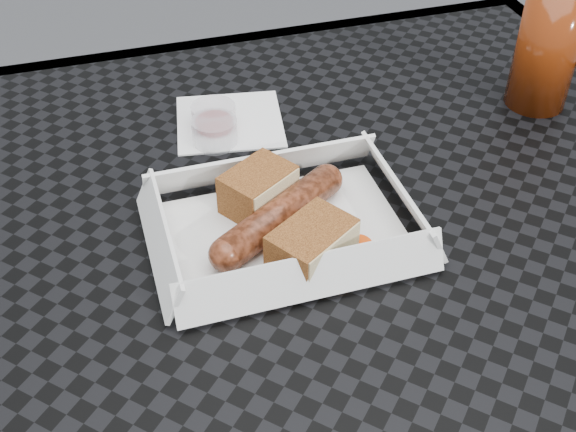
# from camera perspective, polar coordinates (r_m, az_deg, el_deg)

# --- Properties ---
(patio_table) EXTENTS (0.80, 0.80, 0.74)m
(patio_table) POSITION_cam_1_polar(r_m,az_deg,el_deg) (0.77, 5.63, -3.50)
(patio_table) COLOR black
(patio_table) RESTS_ON ground
(food_tray) EXTENTS (0.22, 0.15, 0.00)m
(food_tray) POSITION_cam_1_polar(r_m,az_deg,el_deg) (0.69, -0.24, -1.26)
(food_tray) COLOR white
(food_tray) RESTS_ON patio_table
(bratwurst) EXTENTS (0.15, 0.11, 0.03)m
(bratwurst) POSITION_cam_1_polar(r_m,az_deg,el_deg) (0.68, -0.69, 0.07)
(bratwurst) COLOR brown
(bratwurst) RESTS_ON food_tray
(bread_near) EXTENTS (0.08, 0.08, 0.04)m
(bread_near) POSITION_cam_1_polar(r_m,az_deg,el_deg) (0.70, -2.37, 2.11)
(bread_near) COLOR brown
(bread_near) RESTS_ON food_tray
(bread_far) EXTENTS (0.09, 0.08, 0.04)m
(bread_far) POSITION_cam_1_polar(r_m,az_deg,el_deg) (0.64, 1.90, -2.26)
(bread_far) COLOR brown
(bread_far) RESTS_ON food_tray
(veg_garnish) EXTENTS (0.03, 0.03, 0.00)m
(veg_garnish) POSITION_cam_1_polar(r_m,az_deg,el_deg) (0.67, 4.84, -2.25)
(veg_garnish) COLOR #EE470A
(veg_garnish) RESTS_ON food_tray
(napkin) EXTENTS (0.14, 0.14, 0.00)m
(napkin) POSITION_cam_1_polar(r_m,az_deg,el_deg) (0.84, -4.63, 7.45)
(napkin) COLOR white
(napkin) RESTS_ON patio_table
(condiment_cup_sauce) EXTENTS (0.05, 0.05, 0.03)m
(condiment_cup_sauce) POSITION_cam_1_polar(r_m,az_deg,el_deg) (0.82, -5.87, 7.74)
(condiment_cup_sauce) COLOR #97100B
(condiment_cup_sauce) RESTS_ON patio_table
(condiment_cup_empty) EXTENTS (0.05, 0.05, 0.03)m
(condiment_cup_empty) POSITION_cam_1_polar(r_m,az_deg,el_deg) (0.80, -5.81, 6.66)
(condiment_cup_empty) COLOR silver
(condiment_cup_empty) RESTS_ON patio_table
(drink_glass) EXTENTS (0.07, 0.07, 0.14)m
(drink_glass) POSITION_cam_1_polar(r_m,az_deg,el_deg) (0.89, 19.81, 12.38)
(drink_glass) COLOR #632108
(drink_glass) RESTS_ON patio_table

